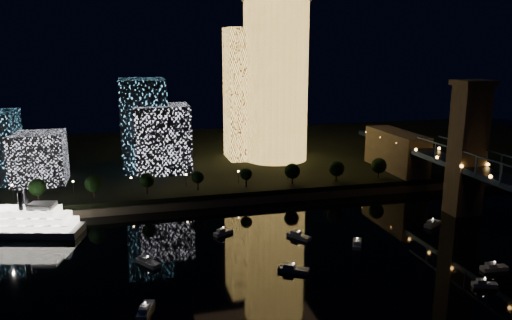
# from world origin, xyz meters

# --- Properties ---
(ground) EXTENTS (520.00, 520.00, 0.00)m
(ground) POSITION_xyz_m (0.00, 0.00, 0.00)
(ground) COLOR black
(ground) RESTS_ON ground
(far_bank) EXTENTS (420.00, 160.00, 5.00)m
(far_bank) POSITION_xyz_m (0.00, 160.00, 2.50)
(far_bank) COLOR black
(far_bank) RESTS_ON ground
(seawall) EXTENTS (420.00, 6.00, 3.00)m
(seawall) POSITION_xyz_m (0.00, 82.00, 1.50)
(seawall) COLOR #6B5E4C
(seawall) RESTS_ON ground
(tower_cylindrical) EXTENTS (34.00, 34.00, 79.95)m
(tower_cylindrical) POSITION_xyz_m (16.33, 135.52, 45.10)
(tower_cylindrical) COLOR #FFBE51
(tower_cylindrical) RESTS_ON far_bank
(tower_rectangular) EXTENTS (20.67, 20.67, 65.78)m
(tower_rectangular) POSITION_xyz_m (3.03, 142.48, 37.89)
(tower_rectangular) COLOR #FFBE51
(tower_rectangular) RESTS_ON far_bank
(midrise_blocks) EXTENTS (94.99, 40.95, 42.08)m
(midrise_blocks) POSITION_xyz_m (-68.47, 125.72, 21.78)
(midrise_blocks) COLOR white
(midrise_blocks) RESTS_ON far_bank
(riverboat) EXTENTS (53.17, 23.15, 15.74)m
(riverboat) POSITION_xyz_m (-98.99, 69.01, 4.04)
(riverboat) COLOR silver
(riverboat) RESTS_ON ground
(motorboats) EXTENTS (107.10, 80.96, 2.78)m
(motorboats) POSITION_xyz_m (-9.72, 15.60, 0.81)
(motorboats) COLOR silver
(motorboats) RESTS_ON ground
(esplanade_trees) EXTENTS (166.30, 6.85, 8.93)m
(esplanade_trees) POSITION_xyz_m (-25.29, 88.00, 10.47)
(esplanade_trees) COLOR black
(esplanade_trees) RESTS_ON far_bank
(street_lamps) EXTENTS (132.70, 0.70, 5.65)m
(street_lamps) POSITION_xyz_m (-34.00, 94.00, 9.02)
(street_lamps) COLOR black
(street_lamps) RESTS_ON far_bank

